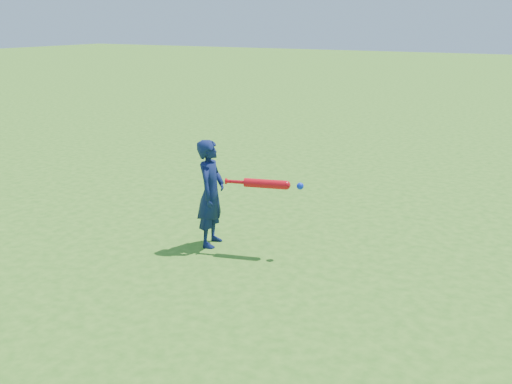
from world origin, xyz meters
TOP-DOWN VIEW (x-y plane):
  - ground at (0.00, 0.00)m, footprint 80.00×80.00m
  - child at (-0.38, 0.46)m, footprint 0.37×0.48m
  - bat_swing at (0.26, 0.58)m, footprint 0.81×0.28m

SIDE VIEW (x-z plane):
  - ground at x=0.00m, z-range 0.00..0.00m
  - child at x=-0.38m, z-range 0.00..1.17m
  - bat_swing at x=0.26m, z-range 0.70..0.80m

